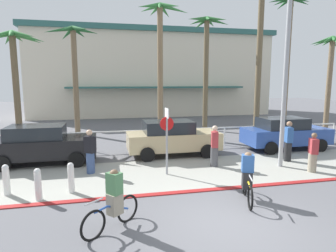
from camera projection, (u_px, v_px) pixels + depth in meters
The scene contains 26 objects.
ground_plane at pixel (157, 143), 17.00m from camera, with size 80.00×80.00×0.00m, color #5B5B60.
sidewalk_strip at pixel (184, 172), 11.40m from camera, with size 44.00×4.00×0.02m, color #9E9E93.
curb_paint at pixel (200, 190), 9.47m from camera, with size 44.00×0.24×0.03m, color maroon.
building_backdrop at pixel (151, 73), 32.38m from camera, with size 25.23×9.68×8.85m.
rail_fence at pixel (162, 133), 15.42m from camera, with size 21.63×0.08×1.04m.
stop_sign_bike_lane at pixel (167, 132), 10.88m from camera, with size 0.52×0.56×2.56m.
bollard_1 at pixel (38, 184), 8.63m from camera, with size 0.20×0.20×1.00m.
bollard_2 at pixel (6, 180), 9.03m from camera, with size 0.20×0.20×1.00m.
bollard_3 at pixel (71, 177), 9.24m from camera, with size 0.20×0.20×1.00m.
streetlight_curb at pixel (290, 63), 11.32m from camera, with size 0.24×2.54×7.50m.
palm_tree_1 at pixel (13, 54), 16.34m from camera, with size 3.54×3.26×6.41m.
palm_tree_2 at pixel (74, 56), 18.92m from camera, with size 3.41×3.39×7.11m.
palm_tree_3 at pixel (161, 40), 18.68m from camera, with size 3.52×3.04×8.50m.
palm_tree_4 at pixel (207, 47), 20.60m from camera, with size 3.40×3.13×8.07m.
palm_tree_5 at pixel (261, 18), 17.88m from camera, with size 3.18×3.06×10.09m.
palm_tree_6 at pixel (289, 32), 20.69m from camera, with size 3.31×3.66×9.54m.
palm_tree_7 at pixel (332, 58), 20.71m from camera, with size 3.42×2.68×6.75m.
car_black_1 at pixel (42, 144), 12.48m from camera, with size 4.40×2.02×1.69m.
car_tan_2 at pixel (172, 138), 13.94m from camera, with size 4.40×2.02×1.69m.
car_blue_3 at pixel (285, 133), 15.18m from camera, with size 4.40×2.02×1.69m.
cyclist_yellow_0 at pixel (247, 178), 8.65m from camera, with size 0.66×1.74×1.50m.
cyclist_blue_1 at pixel (113, 201), 6.96m from camera, with size 1.42×1.24×1.50m.
pedestrian_0 at pixel (288, 143), 12.88m from camera, with size 0.39×0.45×1.81m.
pedestrian_1 at pixel (214, 148), 12.07m from camera, with size 0.39×0.45×1.75m.
pedestrian_2 at pixel (90, 153), 11.15m from camera, with size 0.48×0.45×1.73m.
pedestrian_3 at pixel (313, 154), 11.34m from camera, with size 0.41×0.46×1.58m.
Camera 1 is at (-3.00, -6.39, 3.53)m, focal length 30.99 mm.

